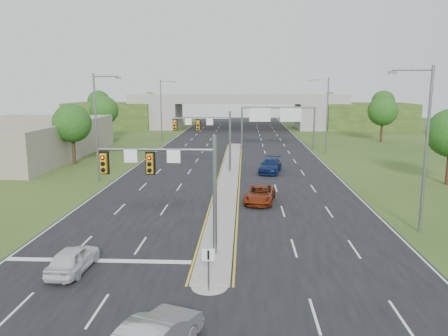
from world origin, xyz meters
TOP-DOWN VIEW (x-y plane):
  - ground at (0.00, 0.00)m, footprint 240.00×240.00m
  - road at (0.00, 35.00)m, footprint 24.00×160.00m
  - median at (0.00, 23.00)m, footprint 2.00×54.00m
  - median_nose at (0.00, -4.00)m, footprint 2.00×2.00m
  - lane_markings at (-0.60, 28.91)m, footprint 23.72×160.00m
  - signal_mast_near at (-2.26, -0.07)m, footprint 6.62×0.60m
  - signal_mast_far at (-2.26, 24.93)m, footprint 6.62×0.60m
  - keep_right_sign at (0.00, -4.53)m, footprint 0.60×0.13m
  - sign_gantry at (6.68, 44.92)m, footprint 11.58×0.44m
  - overpass at (0.00, 80.00)m, footprint 80.00×14.00m
  - lightpole_l_mid at (-13.30, 20.00)m, footprint 2.85×0.25m
  - lightpole_l_far at (-13.30, 55.00)m, footprint 2.85×0.25m
  - lightpole_r_near at (13.30, 5.00)m, footprint 2.85×0.25m
  - lightpole_r_far at (13.30, 40.00)m, footprint 2.85×0.25m
  - tree_l_near at (-20.00, 30.00)m, footprint 4.80×4.80m
  - tree_l_mid at (-24.00, 55.00)m, footprint 5.20×5.20m
  - tree_r_mid at (26.00, 55.00)m, footprint 5.20×5.20m
  - tree_back_a at (-38.00, 94.00)m, footprint 6.00×6.00m
  - tree_back_b at (-24.00, 94.00)m, footprint 5.60×5.60m
  - tree_back_c at (24.00, 94.00)m, footprint 5.60×5.60m
  - tree_back_d at (38.00, 94.00)m, footprint 6.00×6.00m
  - commercial_building at (-30.00, 35.00)m, footprint 18.00×30.00m
  - car_white at (-7.34, -2.45)m, footprint 1.84×4.13m
  - car_far_a at (2.99, 12.15)m, footprint 2.98×5.22m
  - car_far_b at (4.63, 25.52)m, footprint 3.17×5.72m

SIDE VIEW (x-z plane):
  - ground at x=0.00m, z-range 0.00..0.00m
  - road at x=0.00m, z-range 0.00..0.02m
  - lane_markings at x=-0.60m, z-range 0.02..0.03m
  - median at x=0.00m, z-range 0.02..0.18m
  - median_nose at x=0.00m, z-range 0.02..0.18m
  - car_far_a at x=2.99m, z-range 0.02..1.39m
  - car_white at x=-7.34m, z-range 0.02..1.40m
  - car_far_b at x=4.63m, z-range 0.02..1.59m
  - keep_right_sign at x=0.00m, z-range 0.42..2.62m
  - commercial_building at x=-30.00m, z-range 0.00..5.00m
  - overpass at x=0.00m, z-range -0.50..7.60m
  - signal_mast_near at x=-2.26m, z-range 1.23..8.23m
  - signal_mast_far at x=-2.26m, z-range 1.23..8.23m
  - tree_l_near at x=-20.00m, z-range 1.38..8.98m
  - sign_gantry at x=6.68m, z-range 1.90..8.58m
  - tree_l_mid at x=-24.00m, z-range 1.44..9.57m
  - tree_r_mid at x=26.00m, z-range 1.44..9.57m
  - tree_back_b at x=-24.00m, z-range 1.35..9.67m
  - tree_back_c at x=24.00m, z-range 1.35..9.67m
  - tree_back_a at x=-38.00m, z-range 1.41..10.26m
  - tree_back_d at x=38.00m, z-range 1.41..10.26m
  - lightpole_l_mid at x=-13.30m, z-range 0.60..11.60m
  - lightpole_l_far at x=-13.30m, z-range 0.60..11.60m
  - lightpole_r_near at x=13.30m, z-range 0.60..11.60m
  - lightpole_r_far at x=13.30m, z-range 0.60..11.60m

